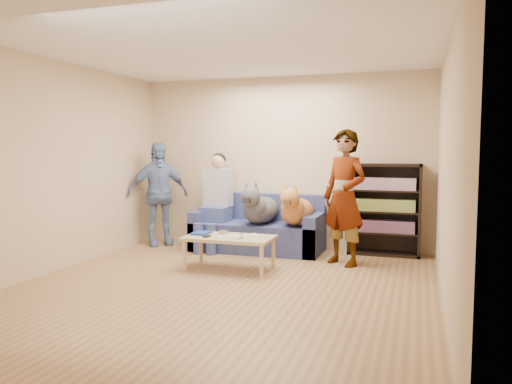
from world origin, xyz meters
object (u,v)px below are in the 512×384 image
(notebook_blue, at_px, (202,233))
(sofa, at_px, (259,231))
(camera_silver, at_px, (224,232))
(coffee_table, at_px, (229,240))
(person_standing_right, at_px, (344,197))
(dog_gray, at_px, (259,208))
(person_seated, at_px, (216,198))
(bookshelf, at_px, (384,207))
(person_standing_left, at_px, (158,194))
(dog_tan, at_px, (296,210))

(notebook_blue, relative_size, sofa, 0.14)
(camera_silver, height_order, sofa, sofa)
(camera_silver, bearing_deg, coffee_table, -45.00)
(person_standing_right, bearing_deg, dog_gray, -164.52)
(person_seated, xyz_separation_m, dog_gray, (0.71, -0.06, -0.12))
(person_standing_right, bearing_deg, bookshelf, 91.87)
(person_seated, height_order, dog_gray, person_seated)
(notebook_blue, distance_m, sofa, 1.29)
(person_standing_left, relative_size, notebook_blue, 6.22)
(person_standing_right, bearing_deg, dog_tan, -176.22)
(person_standing_left, xyz_separation_m, notebook_blue, (1.24, -1.11, -0.38))
(bookshelf, bearing_deg, coffee_table, -139.66)
(dog_tan, relative_size, coffee_table, 1.07)
(person_seated, bearing_deg, coffee_table, -60.07)
(person_standing_left, xyz_separation_m, dog_gray, (1.69, -0.08, -0.15))
(person_seated, relative_size, dog_tan, 1.25)
(camera_silver, height_order, bookshelf, bookshelf)
(notebook_blue, bearing_deg, camera_silver, 14.04)
(person_standing_left, bearing_deg, dog_tan, -44.40)
(dog_gray, height_order, coffee_table, dog_gray)
(person_standing_right, relative_size, dog_tan, 1.50)
(dog_gray, bearing_deg, coffee_table, -92.50)
(notebook_blue, distance_m, coffee_table, 0.41)
(person_standing_left, xyz_separation_m, person_seated, (0.98, -0.01, -0.03))
(person_standing_left, relative_size, person_seated, 1.10)
(person_standing_right, bearing_deg, coffee_table, -119.90)
(sofa, xyz_separation_m, bookshelf, (1.80, 0.23, 0.40))
(camera_silver, xyz_separation_m, bookshelf, (1.90, 1.39, 0.23))
(notebook_blue, xyz_separation_m, sofa, (0.38, 1.23, -0.15))
(dog_tan, bearing_deg, person_seated, 177.85)
(person_standing_right, height_order, sofa, person_standing_right)
(person_seated, distance_m, dog_gray, 0.72)
(person_standing_left, bearing_deg, notebook_blue, -84.76)
(camera_silver, height_order, dog_gray, dog_gray)
(person_standing_right, relative_size, notebook_blue, 6.77)
(person_standing_right, xyz_separation_m, dog_gray, (-1.27, 0.37, -0.23))
(person_standing_right, height_order, person_standing_left, person_standing_right)
(dog_gray, xyz_separation_m, bookshelf, (1.73, 0.42, 0.02))
(dog_tan, bearing_deg, dog_gray, -178.19)
(notebook_blue, height_order, camera_silver, camera_silver)
(person_standing_left, relative_size, bookshelf, 1.24)
(coffee_table, bearing_deg, person_standing_right, 28.39)
(coffee_table, bearing_deg, dog_gray, 87.50)
(dog_tan, height_order, coffee_table, dog_tan)
(dog_tan, bearing_deg, camera_silver, -125.86)
(person_standing_right, distance_m, camera_silver, 1.62)
(person_seated, bearing_deg, sofa, 11.22)
(person_standing_right, relative_size, person_seated, 1.20)
(camera_silver, distance_m, sofa, 1.17)
(notebook_blue, xyz_separation_m, camera_silver, (0.28, 0.07, 0.01))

